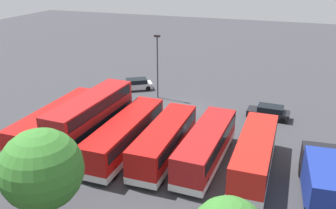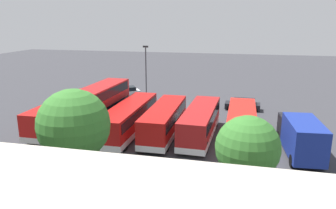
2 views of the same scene
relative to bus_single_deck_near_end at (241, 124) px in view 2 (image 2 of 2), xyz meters
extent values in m
plane|color=#38383D|center=(9.12, -10.69, -1.62)|extent=(140.00, 140.00, 0.00)
cube|color=red|center=(0.00, 0.01, 0.03)|extent=(2.56, 10.27, 2.60)
cube|color=silver|center=(0.00, 0.01, -0.99)|extent=(2.60, 10.31, 0.55)
cube|color=black|center=(0.00, 0.01, 0.63)|extent=(2.62, 9.47, 0.90)
cube|color=black|center=(-0.01, -5.15, 0.63)|extent=(2.25, 0.06, 1.10)
cylinder|color=black|center=(1.12, -3.73, -1.07)|extent=(0.30, 1.10, 1.10)
cylinder|color=black|center=(-1.13, -3.72, -1.07)|extent=(0.30, 1.10, 1.10)
cylinder|color=black|center=(1.13, 3.74, -1.07)|extent=(0.30, 1.10, 1.10)
cylinder|color=black|center=(-1.12, 3.74, -1.07)|extent=(0.30, 1.10, 1.10)
cube|color=#A51919|center=(3.89, 0.05, 0.03)|extent=(2.91, 10.49, 2.60)
cube|color=silver|center=(3.89, 0.05, -0.99)|extent=(2.95, 10.53, 0.55)
cube|color=black|center=(3.89, 0.05, 0.63)|extent=(2.94, 9.69, 0.90)
cube|color=black|center=(3.71, -5.18, 0.63)|extent=(2.25, 0.14, 1.10)
cylinder|color=black|center=(4.88, -3.79, -1.07)|extent=(0.34, 1.11, 1.10)
cylinder|color=black|center=(2.63, -3.71, -1.07)|extent=(0.34, 1.11, 1.10)
cylinder|color=black|center=(5.14, 3.82, -1.07)|extent=(0.34, 1.11, 1.10)
cylinder|color=black|center=(2.89, 3.89, -1.07)|extent=(0.34, 1.11, 1.10)
cube|color=#B71411|center=(7.41, 0.33, 0.03)|extent=(2.58, 10.37, 2.60)
cube|color=silver|center=(7.41, 0.33, -0.99)|extent=(2.62, 10.41, 0.55)
cube|color=black|center=(7.41, 0.33, 0.63)|extent=(2.64, 9.57, 0.90)
cube|color=black|center=(7.42, -4.88, 0.63)|extent=(2.25, 0.07, 1.10)
cylinder|color=black|center=(8.55, -3.45, -1.07)|extent=(0.30, 1.10, 1.10)
cylinder|color=black|center=(6.30, -3.45, -1.07)|extent=(0.30, 1.10, 1.10)
cylinder|color=black|center=(8.52, 4.12, -1.07)|extent=(0.30, 1.10, 1.10)
cylinder|color=black|center=(6.27, 4.11, -1.07)|extent=(0.30, 1.10, 1.10)
cube|color=#B71411|center=(11.01, 0.36, 0.03)|extent=(2.62, 11.59, 2.60)
cube|color=silver|center=(11.01, 0.36, -0.99)|extent=(2.66, 11.63, 0.55)
cube|color=black|center=(11.01, 0.36, 0.63)|extent=(2.68, 10.79, 0.90)
cube|color=black|center=(10.98, -5.46, 0.63)|extent=(2.25, 0.07, 1.10)
cylinder|color=black|center=(12.11, -4.04, -1.07)|extent=(0.31, 1.10, 1.10)
cylinder|color=black|center=(9.86, -4.02, -1.07)|extent=(0.31, 1.10, 1.10)
cylinder|color=black|center=(12.17, 4.74, -1.07)|extent=(0.31, 1.10, 1.10)
cylinder|color=black|center=(9.92, 4.75, -1.07)|extent=(0.31, 1.10, 1.10)
cube|color=#A51919|center=(14.41, 0.18, 0.83)|extent=(2.97, 10.79, 4.20)
cube|color=silver|center=(14.41, 0.18, -0.99)|extent=(3.01, 10.84, 0.55)
cube|color=black|center=(14.41, 0.18, 0.63)|extent=(3.00, 10.00, 0.90)
cube|color=black|center=(14.41, 0.18, 2.33)|extent=(3.00, 10.00, 0.90)
cube|color=black|center=(14.19, -5.19, 0.63)|extent=(2.25, 0.15, 1.10)
cylinder|color=black|center=(15.37, -3.81, -1.07)|extent=(0.34, 1.11, 1.10)
cylinder|color=black|center=(13.12, -3.72, -1.07)|extent=(0.34, 1.11, 1.10)
cylinder|color=black|center=(15.69, 4.09, -1.07)|extent=(0.34, 1.11, 1.10)
cylinder|color=black|center=(13.44, 4.17, -1.07)|extent=(0.34, 1.11, 1.10)
cube|color=#B71411|center=(18.24, 0.06, 0.03)|extent=(2.55, 11.83, 2.60)
cube|color=silver|center=(18.24, 0.06, -0.99)|extent=(2.59, 11.87, 0.55)
cube|color=black|center=(18.24, 0.06, 0.63)|extent=(2.61, 11.03, 0.90)
cube|color=black|center=(18.24, -5.88, 0.63)|extent=(2.25, 0.06, 1.10)
cylinder|color=black|center=(19.36, -4.45, -1.07)|extent=(0.30, 1.10, 1.10)
cylinder|color=black|center=(17.11, -4.45, -1.07)|extent=(0.30, 1.10, 1.10)
cylinder|color=black|center=(19.36, 4.58, -1.07)|extent=(0.30, 1.10, 1.10)
cylinder|color=black|center=(17.11, 4.58, -1.07)|extent=(0.30, 1.10, 1.10)
cube|color=navy|center=(-4.97, 3.10, 0.18)|extent=(2.91, 5.67, 2.80)
cube|color=black|center=(-4.68, -0.64, -0.12)|extent=(2.64, 2.18, 2.20)
cylinder|color=black|center=(-3.55, -0.55, -1.12)|extent=(0.36, 1.02, 1.00)
cylinder|color=black|center=(-5.81, -0.73, -1.12)|extent=(0.36, 1.02, 1.00)
cylinder|color=black|center=(-3.97, 4.93, -1.12)|extent=(0.36, 1.02, 1.00)
cylinder|color=black|center=(-6.22, 4.76, -1.12)|extent=(0.36, 1.02, 1.00)
cube|color=black|center=(-0.09, -11.14, -1.09)|extent=(4.40, 1.96, 0.70)
cube|color=black|center=(-0.29, -11.13, -0.46)|extent=(2.66, 1.74, 0.55)
cylinder|color=black|center=(1.51, -10.40, -1.30)|extent=(0.65, 0.24, 0.64)
cylinder|color=black|center=(1.45, -12.00, -1.30)|extent=(0.65, 0.24, 0.64)
cylinder|color=black|center=(-1.62, -10.28, -1.30)|extent=(0.65, 0.24, 0.64)
cylinder|color=black|center=(-1.69, -11.88, -1.30)|extent=(0.65, 0.24, 0.64)
cube|color=silver|center=(17.09, -14.84, -1.09)|extent=(4.64, 3.86, 0.70)
cube|color=black|center=(16.92, -14.95, -0.46)|extent=(3.08, 2.79, 0.55)
cylinder|color=black|center=(17.99, -13.32, -1.30)|extent=(0.66, 0.53, 0.64)
cylinder|color=black|center=(18.85, -14.67, -1.30)|extent=(0.66, 0.53, 0.64)
cylinder|color=black|center=(15.33, -15.02, -1.30)|extent=(0.66, 0.53, 0.64)
cylinder|color=black|center=(16.19, -16.37, -1.30)|extent=(0.66, 0.53, 0.64)
cylinder|color=#38383D|center=(13.23, -13.07, 2.10)|extent=(0.16, 0.16, 7.43)
cube|color=#262628|center=(13.23, -13.07, 5.96)|extent=(0.70, 0.30, 0.24)
cylinder|color=#4C3823|center=(11.04, 11.10, -0.31)|extent=(0.36, 0.36, 2.63)
sphere|color=#387A2D|center=(11.04, 11.10, 2.72)|extent=(4.89, 4.89, 4.89)
cylinder|color=#4C3823|center=(-0.27, 13.18, 0.06)|extent=(0.36, 0.36, 3.37)
sphere|color=#387A2D|center=(-0.27, 13.18, 2.96)|extent=(3.47, 3.47, 3.47)
camera|label=1|loc=(-1.98, 25.68, 13.97)|focal=38.67mm
camera|label=2|loc=(0.27, 29.80, 9.59)|focal=34.66mm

